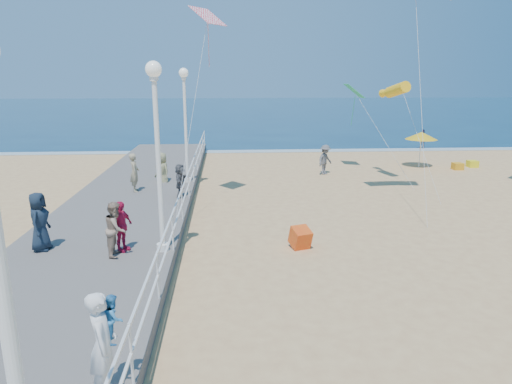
{
  "coord_description": "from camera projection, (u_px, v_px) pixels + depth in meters",
  "views": [
    {
      "loc": [
        -3.46,
        -12.62,
        5.28
      ],
      "look_at": [
        -2.5,
        2.0,
        1.6
      ],
      "focal_mm": 32.0,
      "sensor_mm": 36.0,
      "label": 1
    }
  ],
  "objects": [
    {
      "name": "woman_holding_toddler",
      "position": [
        103.0,
        345.0,
        7.04
      ],
      "size": [
        0.52,
        0.7,
        1.76
      ],
      "primitive_type": "imported",
      "rotation": [
        0.0,
        0.0,
        1.73
      ],
      "color": "silver",
      "rests_on": "boardwalk"
    },
    {
      "name": "kite_windsock",
      "position": [
        397.0,
        90.0,
        22.7
      ],
      "size": [
        1.02,
        2.74,
        1.09
      ],
      "primitive_type": "cylinder",
      "rotation": [
        1.36,
        0.0,
        0.17
      ],
      "color": "yellow"
    },
    {
      "name": "lamp_post_mid",
      "position": [
        157.0,
        139.0,
        12.49
      ],
      "size": [
        0.44,
        0.44,
        5.32
      ],
      "color": "white",
      "rests_on": "boardwalk"
    },
    {
      "name": "beach_umbrella",
      "position": [
        421.0,
        136.0,
        27.24
      ],
      "size": [
        1.9,
        1.9,
        2.14
      ],
      "color": "white",
      "rests_on": "ground"
    },
    {
      "name": "lamp_post_far",
      "position": [
        185.0,
        114.0,
        21.2
      ],
      "size": [
        0.44,
        0.44,
        5.32
      ],
      "color": "white",
      "rests_on": "boardwalk"
    },
    {
      "name": "kite_diamond_green",
      "position": [
        354.0,
        91.0,
        26.01
      ],
      "size": [
        1.06,
        1.3,
        0.79
      ],
      "primitive_type": "cube",
      "rotation": [
        0.65,
        0.0,
        1.55
      ],
      "color": "#25AE6C"
    },
    {
      "name": "spectator_3",
      "position": [
        121.0,
        227.0,
        13.04
      ],
      "size": [
        0.74,
        0.94,
        1.49
      ],
      "primitive_type": "imported",
      "rotation": [
        0.0,
        0.0,
        1.06
      ],
      "color": "#C11845",
      "rests_on": "boardwalk"
    },
    {
      "name": "box_kite",
      "position": [
        300.0,
        239.0,
        14.45
      ],
      "size": [
        0.75,
        0.85,
        0.74
      ],
      "primitive_type": "cube",
      "rotation": [
        0.31,
        0.0,
        0.32
      ],
      "color": "red",
      "rests_on": "ground"
    },
    {
      "name": "toddler_held",
      "position": [
        113.0,
        318.0,
        7.1
      ],
      "size": [
        0.36,
        0.43,
        0.79
      ],
      "primitive_type": "imported",
      "rotation": [
        0.0,
        0.0,
        1.73
      ],
      "color": "#3485C4",
      "rests_on": "boardwalk"
    },
    {
      "name": "railing",
      "position": [
        172.0,
        222.0,
        13.1
      ],
      "size": [
        0.05,
        42.0,
        0.55
      ],
      "color": "white",
      "rests_on": "boardwalk"
    },
    {
      "name": "surf_line",
      "position": [
        273.0,
        151.0,
        33.56
      ],
      "size": [
        160.0,
        1.2,
        0.04
      ],
      "primitive_type": "cube",
      "color": "silver",
      "rests_on": "ground"
    },
    {
      "name": "beach_chair_left",
      "position": [
        458.0,
        166.0,
        26.92
      ],
      "size": [
        0.55,
        0.55,
        0.4
      ],
      "primitive_type": "cube",
      "color": "orange",
      "rests_on": "ground"
    },
    {
      "name": "spectator_5",
      "position": [
        180.0,
        181.0,
        19.04
      ],
      "size": [
        0.67,
        1.37,
        1.41
      ],
      "primitive_type": "imported",
      "rotation": [
        0.0,
        0.0,
        1.37
      ],
      "color": "#4F5053",
      "rests_on": "boardwalk"
    },
    {
      "name": "spectator_1",
      "position": [
        116.0,
        229.0,
        12.76
      ],
      "size": [
        0.6,
        0.77,
        1.55
      ],
      "primitive_type": "imported",
      "rotation": [
        0.0,
        0.0,
        1.59
      ],
      "color": "gray",
      "rests_on": "boardwalk"
    },
    {
      "name": "ground",
      "position": [
        343.0,
        258.0,
        13.72
      ],
      "size": [
        160.0,
        160.0,
        0.0
      ],
      "primitive_type": "plane",
      "color": "tan",
      "rests_on": "ground"
    },
    {
      "name": "spectator_4",
      "position": [
        39.0,
        222.0,
        13.11
      ],
      "size": [
        0.56,
        0.85,
        1.73
      ],
      "primitive_type": "imported",
      "rotation": [
        0.0,
        0.0,
        1.56
      ],
      "color": "#172332",
      "rests_on": "boardwalk"
    },
    {
      "name": "ocean",
      "position": [
        246.0,
        110.0,
        76.62
      ],
      "size": [
        160.0,
        90.0,
        0.05
      ],
      "primitive_type": "cube",
      "color": "#0B2B47",
      "rests_on": "ground"
    },
    {
      "name": "beach_walker_b",
      "position": [
        423.0,
        139.0,
        34.57
      ],
      "size": [
        0.93,
        0.55,
        1.49
      ],
      "primitive_type": "imported",
      "rotation": [
        0.0,
        0.0,
        2.92
      ],
      "color": "#1F1B3C",
      "rests_on": "ground"
    },
    {
      "name": "kite_diamond_redwhite",
      "position": [
        208.0,
        16.0,
        17.88
      ],
      "size": [
        1.52,
        1.57,
        0.73
      ],
      "primitive_type": "cube",
      "rotation": [
        0.62,
        0.0,
        0.93
      ],
      "color": "red"
    },
    {
      "name": "spectator_6",
      "position": [
        135.0,
        173.0,
        19.95
      ],
      "size": [
        0.51,
        0.68,
        1.69
      ],
      "primitive_type": "imported",
      "rotation": [
        0.0,
        0.0,
        1.74
      ],
      "color": "gray",
      "rests_on": "boardwalk"
    },
    {
      "name": "boardwalk",
      "position": [
        88.0,
        258.0,
        13.2
      ],
      "size": [
        5.0,
        44.0,
        0.4
      ],
      "primitive_type": "cube",
      "color": "slate",
      "rests_on": "ground"
    },
    {
      "name": "beach_chair_right",
      "position": [
        472.0,
        164.0,
        27.66
      ],
      "size": [
        0.55,
        0.55,
        0.4
      ],
      "primitive_type": "cube",
      "color": "yellow",
      "rests_on": "ground"
    },
    {
      "name": "beach_walker_a",
      "position": [
        325.0,
        160.0,
        25.47
      ],
      "size": [
        1.21,
        1.18,
        1.66
      ],
      "primitive_type": "imported",
      "rotation": [
        0.0,
        0.0,
        0.75
      ],
      "color": "#55565A",
      "rests_on": "ground"
    },
    {
      "name": "lamp_post_near",
      "position": [
        1.0,
        279.0,
        3.78
      ],
      "size": [
        0.44,
        0.44,
        5.32
      ],
      "color": "white",
      "rests_on": "boardwalk"
    },
    {
      "name": "beach_walker_c",
      "position": [
        162.0,
        171.0,
        21.96
      ],
      "size": [
        1.04,
        1.03,
        1.81
      ],
      "primitive_type": "imported",
      "rotation": [
        0.0,
        0.0,
        -0.78
      ],
      "color": "#807F58",
      "rests_on": "ground"
    }
  ]
}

